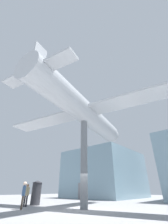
% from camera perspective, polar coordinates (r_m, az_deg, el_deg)
% --- Properties ---
extents(ground_plane, '(80.00, 80.00, 0.00)m').
position_cam_1_polar(ground_plane, '(13.42, 0.00, -33.16)').
color(ground_plane, gray).
extents(glass_pavilion_left, '(11.69, 13.21, 8.58)m').
position_cam_1_polar(glass_pavilion_left, '(31.87, 7.99, -22.44)').
color(glass_pavilion_left, '#7593A3').
rests_on(glass_pavilion_left, ground_plane).
extents(support_pylon_central, '(0.61, 0.61, 7.19)m').
position_cam_1_polar(support_pylon_central, '(13.54, 0.00, -17.84)').
color(support_pylon_central, slate).
rests_on(support_pylon_central, ground_plane).
extents(suspended_airplane, '(18.85, 16.13, 3.59)m').
position_cam_1_polar(suspended_airplane, '(15.22, 0.39, -0.29)').
color(suspended_airplane, '#B2B7BC').
rests_on(suspended_airplane, support_pylon_central).
extents(visitor_person, '(0.45, 0.41, 1.90)m').
position_cam_1_polar(visitor_person, '(14.00, -22.00, -26.62)').
color(visitor_person, '#4C4238').
rests_on(visitor_person, ground_plane).
extents(visitor_second, '(0.35, 0.45, 1.80)m').
position_cam_1_polar(visitor_second, '(16.24, -21.01, -26.91)').
color(visitor_second, '#232328').
rests_on(visitor_second, ground_plane).
extents(info_kiosk, '(1.04, 1.04, 2.18)m').
position_cam_1_polar(info_kiosk, '(17.46, -17.69, -27.05)').
color(info_kiosk, '#333338').
rests_on(info_kiosk, ground_plane).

